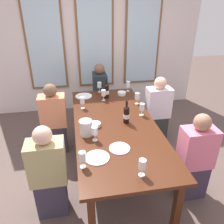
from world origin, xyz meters
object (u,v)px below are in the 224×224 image
object	(u,v)px
wine_glass_0	(82,101)
seated_person_1	(157,112)
metal_pitcher	(86,128)
white_plate_2	(84,96)
wine_glass_3	(82,157)
wine_bottle_1	(126,114)
wine_glass_5	(99,85)
tasting_bowl_0	(122,93)
wine_glass_7	(95,131)
wine_glass_2	(142,107)
wine_glass_8	(142,165)
seated_person_3	(195,159)
dining_table	(115,128)
wine_glass_6	(103,93)
seated_person_4	(100,94)
wine_glass_4	(128,84)
wine_glass_1	(137,97)
tasting_bowl_1	(95,125)
white_plate_1	(120,148)
wine_bottle_0	(107,91)
seated_person_0	(54,121)
seated_person_2	(49,174)
white_plate_0	(97,158)

from	to	relation	value
wine_glass_0	seated_person_1	world-z (taller)	seated_person_1
metal_pitcher	wine_glass_0	xyz separation A→B (m)	(0.00, 0.72, 0.02)
white_plate_2	wine_glass_3	world-z (taller)	wine_glass_3
wine_bottle_1	wine_glass_5	distance (m)	1.12
tasting_bowl_0	wine_glass_7	world-z (taller)	wine_glass_7
tasting_bowl_0	wine_glass_2	size ratio (longest dim) A/B	0.77
wine_glass_8	wine_glass_5	bearing A→B (deg)	93.33
wine_glass_7	seated_person_3	bearing A→B (deg)	-13.92
dining_table	wine_glass_6	xyz separation A→B (m)	(-0.04, 0.73, 0.19)
wine_glass_7	seated_person_4	world-z (taller)	seated_person_4
wine_glass_4	wine_glass_8	xyz separation A→B (m)	(-0.36, -2.02, 0.00)
wine_glass_4	wine_glass_8	size ratio (longest dim) A/B	1.00
wine_glass_1	wine_glass_3	distance (m)	1.57
wine_glass_1	wine_glass_0	bearing A→B (deg)	-179.22
tasting_bowl_1	wine_glass_5	distance (m)	1.15
seated_person_4	wine_bottle_1	bearing A→B (deg)	-84.51
wine_bottle_1	white_plate_1	bearing A→B (deg)	-110.47
dining_table	wine_glass_3	size ratio (longest dim) A/B	13.37
white_plate_2	wine_glass_3	bearing A→B (deg)	-94.05
wine_bottle_1	wine_glass_4	distance (m)	1.08
metal_pitcher	seated_person_1	bearing A→B (deg)	34.08
metal_pitcher	wine_bottle_0	bearing A→B (deg)	68.67
wine_bottle_0	wine_glass_7	size ratio (longest dim) A/B	1.80
wine_glass_1	wine_glass_6	size ratio (longest dim) A/B	1.00
wine_glass_5	seated_person_0	distance (m)	0.97
tasting_bowl_1	wine_glass_7	bearing A→B (deg)	-97.58
wine_glass_8	seated_person_2	bearing A→B (deg)	155.53
white_plate_2	wine_glass_6	size ratio (longest dim) A/B	1.56
wine_glass_0	seated_person_0	xyz separation A→B (m)	(-0.44, 0.09, -0.33)
wine_glass_0	seated_person_4	xyz separation A→B (m)	(0.38, 1.00, -0.33)
white_plate_2	wine_glass_7	size ratio (longest dim) A/B	1.56
white_plate_0	seated_person_0	distance (m)	1.37
wine_glass_4	wine_glass_1	bearing A→B (deg)	-88.76
white_plate_0	wine_glass_3	world-z (taller)	wine_glass_3
white_plate_2	wine_glass_4	size ratio (longest dim) A/B	1.56
tasting_bowl_0	tasting_bowl_1	size ratio (longest dim) A/B	1.02
white_plate_2	metal_pitcher	distance (m)	1.16
tasting_bowl_1	seated_person_0	distance (m)	0.88
wine_glass_1	seated_person_1	world-z (taller)	seated_person_1
white_plate_2	seated_person_2	size ratio (longest dim) A/B	0.24
white_plate_2	seated_person_4	distance (m)	0.69
tasting_bowl_0	wine_glass_0	size ratio (longest dim) A/B	0.77
dining_table	seated_person_2	size ratio (longest dim) A/B	2.09
wine_glass_3	wine_glass_7	xyz separation A→B (m)	(0.16, 0.43, -0.00)
white_plate_1	metal_pitcher	size ratio (longest dim) A/B	1.19
dining_table	wine_glass_4	distance (m)	1.14
white_plate_0	metal_pitcher	size ratio (longest dim) A/B	1.33
white_plate_2	seated_person_1	xyz separation A→B (m)	(1.16, -0.34, -0.22)
wine_glass_6	seated_person_1	bearing A→B (deg)	-8.40
white_plate_2	wine_glass_0	bearing A→B (deg)	-95.56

